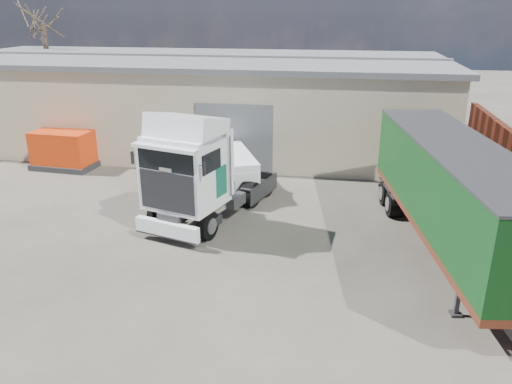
% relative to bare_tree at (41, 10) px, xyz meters
% --- Properties ---
extents(ground, '(120.00, 120.00, 0.00)m').
position_rel_bare_tree_xyz_m(ground, '(18.00, -20.00, -7.92)').
color(ground, '#292621').
rests_on(ground, ground).
extents(warehouse, '(30.60, 12.60, 5.42)m').
position_rel_bare_tree_xyz_m(warehouse, '(12.00, -4.00, -5.26)').
color(warehouse, beige).
rests_on(warehouse, ground).
extents(bare_tree, '(4.00, 4.00, 9.60)m').
position_rel_bare_tree_xyz_m(bare_tree, '(0.00, 0.00, 0.00)').
color(bare_tree, '#382B21').
rests_on(bare_tree, ground).
extents(tractor_unit, '(4.40, 7.24, 4.62)m').
position_rel_bare_tree_xyz_m(tractor_unit, '(15.97, -16.40, -5.98)').
color(tractor_unit, black).
rests_on(tractor_unit, ground).
extents(box_trailer, '(4.21, 12.13, 3.95)m').
position_rel_bare_tree_xyz_m(box_trailer, '(25.13, -17.53, -5.51)').
color(box_trailer, '#2D2D30').
rests_on(box_trailer, ground).
extents(panel_van, '(3.33, 4.68, 1.77)m').
position_rel_bare_tree_xyz_m(panel_van, '(16.44, -12.57, -7.01)').
color(panel_van, black).
rests_on(panel_van, ground).
extents(orange_skip, '(3.36, 2.24, 2.01)m').
position_rel_bare_tree_xyz_m(orange_skip, '(6.87, -10.68, -7.04)').
color(orange_skip, '#2D2D30').
rests_on(orange_skip, ground).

